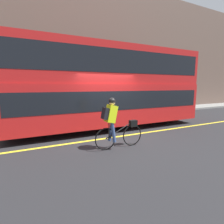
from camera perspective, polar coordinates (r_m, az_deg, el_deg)
The scene contains 7 objects.
ground_plane at distance 7.18m, azimuth -0.43°, elevation -8.00°, with size 80.00×80.00×0.00m, color #232326.
road_center_line at distance 7.04m, azimuth 0.13°, elevation -8.29°, with size 50.00×0.14×0.01m, color yellow.
sidewalk_curb at distance 11.74m, azimuth -11.09°, elevation -1.31°, with size 60.00×1.96×0.14m.
building_facade at distance 12.95m, azimuth -13.12°, elevation 20.31°, with size 60.00×0.30×9.47m.
bus at distance 8.48m, azimuth -0.74°, elevation 9.03°, with size 9.18×2.44×3.83m.
cyclist_on_bike at distance 5.63m, azimuth 0.87°, elevation -3.20°, with size 1.73×0.32×1.67m.
trash_bin at distance 13.35m, azimuth 7.04°, elevation 2.03°, with size 0.45×0.45×0.82m.
Camera 1 is at (-2.99, -6.20, 2.04)m, focal length 28.00 mm.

